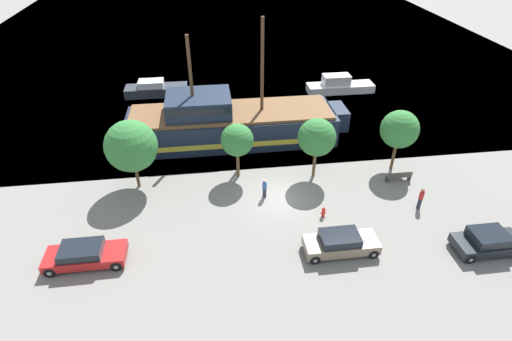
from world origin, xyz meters
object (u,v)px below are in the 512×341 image
Objects in this scene: pirate_ship at (229,123)px; moored_boat_dockside at (339,86)px; pedestrian_walking_near at (421,198)px; parked_car_curb_mid at (488,242)px; fire_hydrant at (323,212)px; bench_promenade_east at (399,176)px; parked_car_curb_front at (341,243)px; parked_car_curb_rear at (85,255)px; moored_boat_outer at (156,89)px; pedestrian_walking_far at (265,188)px.

moored_boat_dockside is at bearing 35.61° from pirate_ship.
pedestrian_walking_near is (-0.60, -20.87, 0.13)m from moored_boat_dockside.
pedestrian_walking_near is at bearing 116.56° from parked_car_curb_mid.
parked_car_curb_mid is (14.71, -15.92, -0.98)m from pirate_ship.
fire_hydrant is (-9.15, 4.41, -0.30)m from parked_car_curb_mid.
moored_boat_dockside is at bearing 87.96° from bench_promenade_east.
parked_car_curb_front reaches higher than parked_car_curb_rear.
parked_car_curb_rear is at bearing -134.46° from moored_boat_dockside.
fire_hydrant is at bearing -60.18° from moored_boat_outer.
parked_car_curb_front is 1.10× the size of parked_car_curb_mid.
bench_promenade_east is 10.61m from pedestrian_walking_far.
pedestrian_walking_far reaches higher than parked_car_curb_rear.
pirate_ship is at bearing 132.73° from parked_car_curb_mid.
moored_boat_outer is 8.87× the size of fire_hydrant.
parked_car_curb_rear reaches higher than bench_promenade_east.
moored_boat_outer reaches higher than fire_hydrant.
pedestrian_walking_near reaches higher than bench_promenade_east.
pirate_ship is 16.99m from pedestrian_walking_near.
pirate_ship is at bearing 110.94° from parked_car_curb_front.
pirate_ship reaches higher than parked_car_curb_rear.
pedestrian_walking_far is (-3.81, 6.05, 0.06)m from parked_car_curb_front.
parked_car_curb_rear is at bearing -174.03° from pedestrian_walking_near.
parked_car_curb_front is 15.39m from parked_car_curb_rear.
moored_boat_outer is 1.45× the size of parked_car_curb_rear.
pedestrian_walking_far reaches higher than fire_hydrant.
pedestrian_walking_far reaches higher than parked_car_curb_front.
pedestrian_walking_near is (22.16, 2.32, 0.19)m from parked_car_curb_rear.
bench_promenade_east is at bearing -44.17° from moored_boat_outer.
pedestrian_walking_far is at bearing 122.19° from parked_car_curb_front.
parked_car_curb_mid is 24.46m from parked_car_curb_rear.
pirate_ship is 13.44m from moored_boat_outer.
pirate_ship is 16.13m from moored_boat_dockside.
pirate_ship reaches higher than parked_car_curb_mid.
parked_car_curb_front is 7.15m from pedestrian_walking_far.
moored_boat_outer is 29.13m from parked_car_curb_front.
moored_boat_outer is 25.06m from parked_car_curb_rear.
moored_boat_dockside is 17.56m from bench_promenade_east.
moored_boat_outer is 3.50× the size of bench_promenade_east.
pedestrian_walking_near is at bearing 5.97° from parked_car_curb_rear.
fire_hydrant is (15.22, 2.30, -0.26)m from parked_car_curb_rear.
pedestrian_walking_far is (-11.22, -18.18, 0.04)m from moored_boat_dockside.
parked_car_curb_mid is at bearing -6.69° from parked_car_curb_front.
moored_boat_outer is (-7.43, 11.15, -1.03)m from pirate_ship.
pirate_ship is 4.73× the size of parked_car_curb_mid.
parked_car_curb_rear is (-15.35, 1.05, -0.04)m from parked_car_curb_front.
moored_boat_dockside is 21.36m from pedestrian_walking_far.
pedestrian_walking_near is (19.92, -22.64, 0.20)m from moored_boat_outer.
parked_car_curb_front is (13.11, -26.01, 0.05)m from moored_boat_outer.
pedestrian_walking_near is 1.10× the size of pedestrian_walking_far.
moored_boat_outer is 1.65× the size of parked_car_curb_mid.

